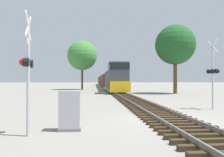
% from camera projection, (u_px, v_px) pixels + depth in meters
% --- Properties ---
extents(ground_plane, '(400.00, 400.00, 0.00)m').
position_uv_depth(ground_plane, '(168.00, 121.00, 10.70)').
color(ground_plane, gray).
extents(rail_track_bed, '(2.60, 160.00, 0.31)m').
position_uv_depth(rail_track_bed, '(168.00, 118.00, 10.70)').
color(rail_track_bed, '#382819').
rests_on(rail_track_bed, ground).
extents(freight_train, '(2.92, 85.72, 4.65)m').
position_uv_depth(freight_train, '(105.00, 81.00, 70.92)').
color(freight_train, '#33384C').
rests_on(freight_train, ground).
extents(crossing_signal_near, '(0.39, 1.01, 4.37)m').
position_uv_depth(crossing_signal_near, '(27.00, 67.00, 7.76)').
color(crossing_signal_near, '#B7B7BC').
rests_on(crossing_signal_near, ground).
extents(crossing_signal_far, '(0.53, 1.01, 4.76)m').
position_uv_depth(crossing_signal_far, '(213.00, 72.00, 14.97)').
color(crossing_signal_far, '#B7B7BC').
rests_on(crossing_signal_far, ground).
extents(relay_cabinet, '(0.89, 0.57, 1.57)m').
position_uv_depth(relay_cabinet, '(70.00, 111.00, 8.63)').
color(relay_cabinet, slate).
rests_on(relay_cabinet, ground).
extents(tree_far_right, '(5.93, 5.93, 10.25)m').
position_uv_depth(tree_far_right, '(175.00, 45.00, 32.50)').
color(tree_far_right, brown).
rests_on(tree_far_right, ground).
extents(tree_mid_background, '(6.24, 6.24, 10.36)m').
position_uv_depth(tree_mid_background, '(82.00, 55.00, 45.97)').
color(tree_mid_background, '#473521').
rests_on(tree_mid_background, ground).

